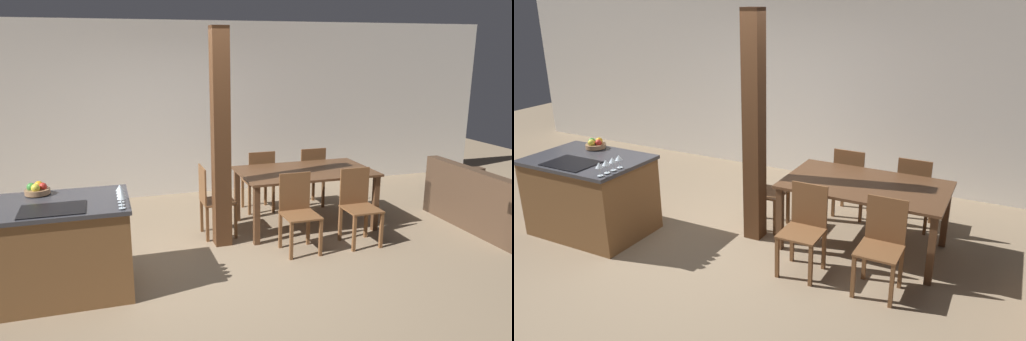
{
  "view_description": "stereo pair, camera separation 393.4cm",
  "coord_description": "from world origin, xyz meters",
  "views": [
    {
      "loc": [
        -1.04,
        -5.01,
        2.31
      ],
      "look_at": [
        0.6,
        0.2,
        0.95
      ],
      "focal_mm": 35.0,
      "sensor_mm": 36.0,
      "label": 1
    },
    {
      "loc": [
        2.77,
        -4.09,
        2.66
      ],
      "look_at": [
        0.6,
        0.2,
        0.95
      ],
      "focal_mm": 35.0,
      "sensor_mm": 36.0,
      "label": 2
    }
  ],
  "objects": [
    {
      "name": "wine_glass_end",
      "position": [
        -0.91,
        -0.36,
        1.03
      ],
      "size": [
        0.08,
        0.08,
        0.14
      ],
      "color": "silver",
      "rests_on": "kitchen_island"
    },
    {
      "name": "wine_glass_near",
      "position": [
        -0.91,
        -0.64,
        1.03
      ],
      "size": [
        0.08,
        0.08,
        0.14
      ],
      "color": "silver",
      "rests_on": "kitchen_island"
    },
    {
      "name": "kitchen_island",
      "position": [
        -1.5,
        -0.25,
        0.46
      ],
      "size": [
        1.33,
        0.93,
        0.92
      ],
      "color": "brown",
      "rests_on": "ground_plane"
    },
    {
      "name": "wall_back",
      "position": [
        0.0,
        2.78,
        1.35
      ],
      "size": [
        11.2,
        0.08,
        2.7
      ],
      "color": "silver",
      "rests_on": "ground_plane"
    },
    {
      "name": "timber_post",
      "position": [
        0.26,
        0.48,
        1.27
      ],
      "size": [
        0.2,
        0.2,
        2.54
      ],
      "color": "#4C2D19",
      "rests_on": "ground_plane"
    },
    {
      "name": "couch",
      "position": [
        3.77,
        0.01,
        0.28
      ],
      "size": [
        0.92,
        1.69,
        0.8
      ],
      "rotation": [
        0.0,
        0.0,
        1.56
      ],
      "color": "#473323",
      "rests_on": "ground_plane"
    },
    {
      "name": "dining_chair_head_end",
      "position": [
        0.21,
        0.78,
        0.47
      ],
      "size": [
        0.4,
        0.4,
        0.9
      ],
      "rotation": [
        0.0,
        0.0,
        1.57
      ],
      "color": "brown",
      "rests_on": "ground_plane"
    },
    {
      "name": "dining_chair_near_left",
      "position": [
        1.06,
        0.05,
        0.47
      ],
      "size": [
        0.4,
        0.4,
        0.9
      ],
      "color": "brown",
      "rests_on": "ground_plane"
    },
    {
      "name": "dining_chair_near_right",
      "position": [
        1.84,
        0.05,
        0.47
      ],
      "size": [
        0.4,
        0.4,
        0.9
      ],
      "color": "brown",
      "rests_on": "ground_plane"
    },
    {
      "name": "fruit_bowl",
      "position": [
        -1.67,
        0.06,
        0.96
      ],
      "size": [
        0.23,
        0.23,
        0.12
      ],
      "color": "#99704C",
      "rests_on": "kitchen_island"
    },
    {
      "name": "dining_chair_far_left",
      "position": [
        1.06,
        1.51,
        0.47
      ],
      "size": [
        0.4,
        0.4,
        0.9
      ],
      "rotation": [
        0.0,
        0.0,
        3.14
      ],
      "color": "brown",
      "rests_on": "ground_plane"
    },
    {
      "name": "wine_glass_far",
      "position": [
        -0.91,
        -0.45,
        1.03
      ],
      "size": [
        0.08,
        0.08,
        0.14
      ],
      "color": "silver",
      "rests_on": "kitchen_island"
    },
    {
      "name": "dining_chair_far_right",
      "position": [
        1.84,
        1.51,
        0.47
      ],
      "size": [
        0.4,
        0.4,
        0.9
      ],
      "rotation": [
        0.0,
        0.0,
        3.14
      ],
      "color": "brown",
      "rests_on": "ground_plane"
    },
    {
      "name": "wine_glass_middle",
      "position": [
        -0.91,
        -0.54,
        1.03
      ],
      "size": [
        0.08,
        0.08,
        0.14
      ],
      "color": "silver",
      "rests_on": "kitchen_island"
    },
    {
      "name": "ground_plane",
      "position": [
        0.0,
        0.0,
        0.0
      ],
      "size": [
        16.0,
        16.0,
        0.0
      ],
      "primitive_type": "plane",
      "color": "#847056"
    },
    {
      "name": "dining_table",
      "position": [
        1.45,
        0.78,
        0.66
      ],
      "size": [
        1.72,
        1.01,
        0.75
      ],
      "color": "#51331E",
      "rests_on": "ground_plane"
    }
  ]
}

